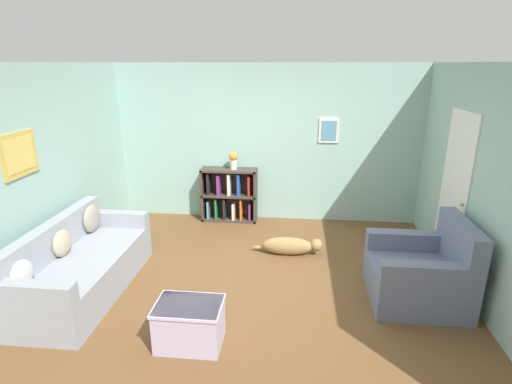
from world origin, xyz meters
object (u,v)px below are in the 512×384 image
(bookshelf, at_px, (229,195))
(coffee_table, at_px, (190,323))
(dog, at_px, (290,246))
(vase, at_px, (233,160))
(couch, at_px, (80,267))
(recliner_chair, at_px, (423,273))

(bookshelf, relative_size, coffee_table, 1.46)
(dog, distance_m, vase, 1.82)
(coffee_table, distance_m, dog, 2.20)
(dog, bearing_deg, couch, -153.83)
(bookshelf, relative_size, dog, 0.93)
(couch, distance_m, coffee_table, 1.72)
(recliner_chair, bearing_deg, vase, 138.69)
(recliner_chair, distance_m, vase, 3.40)
(coffee_table, bearing_deg, vase, 91.24)
(couch, xyz_separation_m, bookshelf, (1.37, 2.43, 0.13))
(bookshelf, xyz_separation_m, vase, (0.08, -0.02, 0.62))
(bookshelf, height_order, dog, bookshelf)
(dog, bearing_deg, bookshelf, 131.15)
(coffee_table, bearing_deg, dog, 65.27)
(bookshelf, height_order, vase, vase)
(bookshelf, xyz_separation_m, recliner_chair, (2.58, -2.21, -0.11))
(vase, bearing_deg, dog, -50.69)
(bookshelf, bearing_deg, couch, -119.39)
(couch, height_order, dog, couch)
(recliner_chair, relative_size, vase, 3.49)
(recliner_chair, relative_size, coffee_table, 1.59)
(vase, bearing_deg, couch, -121.06)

